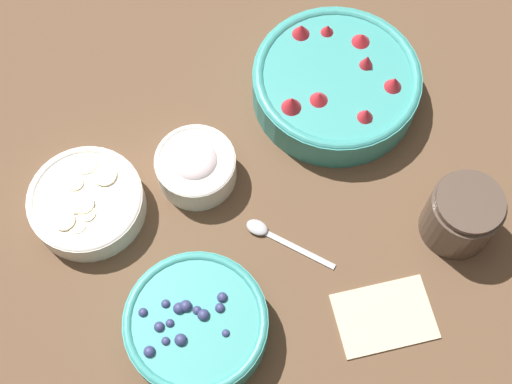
{
  "coord_description": "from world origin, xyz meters",
  "views": [
    {
      "loc": [
        -0.22,
        -0.34,
        0.94
      ],
      "look_at": [
        -0.01,
        0.01,
        0.04
      ],
      "focal_mm": 50.0,
      "sensor_mm": 36.0,
      "label": 1
    }
  ],
  "objects_px": {
    "bowl_blueberries": "(196,325)",
    "jar_chocolate": "(461,216)",
    "bowl_strawberries": "(336,83)",
    "bowl_cream": "(196,166)",
    "bowl_bananas": "(87,202)"
  },
  "relations": [
    {
      "from": "bowl_strawberries",
      "to": "jar_chocolate",
      "type": "bearing_deg",
      "value": -84.89
    },
    {
      "from": "bowl_bananas",
      "to": "bowl_cream",
      "type": "xyz_separation_m",
      "value": [
        0.16,
        -0.03,
        0.01
      ]
    },
    {
      "from": "bowl_blueberries",
      "to": "bowl_cream",
      "type": "xyz_separation_m",
      "value": [
        0.11,
        0.2,
        -0.0
      ]
    },
    {
      "from": "bowl_blueberries",
      "to": "bowl_cream",
      "type": "relative_size",
      "value": 1.61
    },
    {
      "from": "bowl_strawberries",
      "to": "bowl_blueberries",
      "type": "relative_size",
      "value": 1.35
    },
    {
      "from": "bowl_blueberries",
      "to": "jar_chocolate",
      "type": "height_order",
      "value": "jar_chocolate"
    },
    {
      "from": "bowl_strawberries",
      "to": "bowl_cream",
      "type": "height_order",
      "value": "bowl_strawberries"
    },
    {
      "from": "bowl_blueberries",
      "to": "bowl_strawberries",
      "type": "bearing_deg",
      "value": 30.65
    },
    {
      "from": "bowl_blueberries",
      "to": "bowl_cream",
      "type": "height_order",
      "value": "bowl_blueberries"
    },
    {
      "from": "bowl_blueberries",
      "to": "jar_chocolate",
      "type": "xyz_separation_m",
      "value": [
        0.38,
        -0.06,
        0.01
      ]
    },
    {
      "from": "bowl_strawberries",
      "to": "jar_chocolate",
      "type": "xyz_separation_m",
      "value": [
        0.02,
        -0.27,
        0.01
      ]
    },
    {
      "from": "bowl_strawberries",
      "to": "bowl_blueberries",
      "type": "distance_m",
      "value": 0.42
    },
    {
      "from": "bowl_cream",
      "to": "bowl_blueberries",
      "type": "bearing_deg",
      "value": -118.93
    },
    {
      "from": "bowl_strawberries",
      "to": "bowl_bananas",
      "type": "height_order",
      "value": "bowl_strawberries"
    },
    {
      "from": "bowl_strawberries",
      "to": "jar_chocolate",
      "type": "distance_m",
      "value": 0.27
    }
  ]
}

